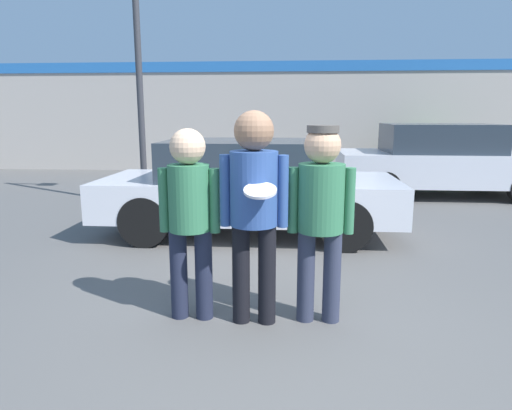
# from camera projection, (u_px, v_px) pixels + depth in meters

# --- Properties ---
(ground_plane) EXTENTS (56.00, 56.00, 0.00)m
(ground_plane) POSITION_uv_depth(u_px,v_px,m) (272.00, 328.00, 3.81)
(ground_plane) COLOR #5B5956
(storefront_building) EXTENTS (24.00, 0.22, 3.26)m
(storefront_building) POSITION_uv_depth(u_px,v_px,m) (289.00, 117.00, 13.70)
(storefront_building) COLOR #B2A89E
(storefront_building) RESTS_ON ground
(person_left) EXTENTS (0.52, 0.35, 1.64)m
(person_left) POSITION_uv_depth(u_px,v_px,m) (189.00, 209.00, 3.83)
(person_left) COLOR #1E2338
(person_left) RESTS_ON ground
(person_middle_with_frisbee) EXTENTS (0.56, 0.59, 1.79)m
(person_middle_with_frisbee) POSITION_uv_depth(u_px,v_px,m) (254.00, 197.00, 3.72)
(person_middle_with_frisbee) COLOR black
(person_middle_with_frisbee) RESTS_ON ground
(person_right) EXTENTS (0.55, 0.38, 1.67)m
(person_right) POSITION_uv_depth(u_px,v_px,m) (321.00, 206.00, 3.77)
(person_right) COLOR #2D3347
(person_right) RESTS_ON ground
(parked_car_near) EXTENTS (4.29, 1.82, 1.38)m
(parked_car_near) POSITION_uv_depth(u_px,v_px,m) (247.00, 187.00, 6.70)
(parked_car_near) COLOR silver
(parked_car_near) RESTS_ON ground
(parked_car_far) EXTENTS (4.37, 1.96, 1.54)m
(parked_car_far) POSITION_uv_depth(u_px,v_px,m) (441.00, 160.00, 9.85)
(parked_car_far) COLOR silver
(parked_car_far) RESTS_ON ground
(street_lamp) EXTENTS (1.18, 0.35, 5.27)m
(street_lamp) POSITION_uv_depth(u_px,v_px,m) (148.00, 28.00, 8.20)
(street_lamp) COLOR #38383D
(street_lamp) RESTS_ON ground
(shrub) EXTENTS (1.43, 1.43, 1.43)m
(shrub) POSITION_uv_depth(u_px,v_px,m) (422.00, 151.00, 12.71)
(shrub) COLOR #2D6B33
(shrub) RESTS_ON ground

